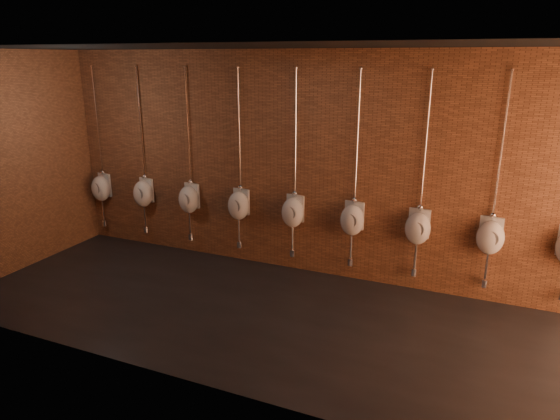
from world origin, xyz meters
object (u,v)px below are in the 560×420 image
(urinal_3, at_px, (239,205))
(urinal_4, at_px, (293,211))
(urinal_1, at_px, (143,193))
(urinal_0, at_px, (101,187))
(urinal_2, at_px, (189,198))
(urinal_5, at_px, (352,219))
(urinal_7, at_px, (490,236))
(urinal_6, at_px, (418,227))

(urinal_3, xyz_separation_m, urinal_4, (0.89, 0.00, 0.00))
(urinal_1, bearing_deg, urinal_0, 180.00)
(urinal_1, height_order, urinal_2, same)
(urinal_2, height_order, urinal_4, same)
(urinal_3, distance_m, urinal_5, 1.78)
(urinal_0, bearing_deg, urinal_3, 0.00)
(urinal_7, bearing_deg, urinal_1, 180.00)
(urinal_3, bearing_deg, urinal_0, 180.00)
(urinal_5, height_order, urinal_7, same)
(urinal_1, height_order, urinal_4, same)
(urinal_1, xyz_separation_m, urinal_2, (0.89, 0.00, 0.00))
(urinal_6, bearing_deg, urinal_4, 180.00)
(urinal_0, distance_m, urinal_5, 4.44)
(urinal_0, height_order, urinal_3, same)
(urinal_3, relative_size, urinal_7, 1.00)
(urinal_2, distance_m, urinal_5, 2.66)
(urinal_0, relative_size, urinal_4, 1.00)
(urinal_2, distance_m, urinal_7, 4.44)
(urinal_4, bearing_deg, urinal_0, 180.00)
(urinal_2, distance_m, urinal_6, 3.55)
(urinal_3, height_order, urinal_6, same)
(urinal_2, bearing_deg, urinal_1, 180.00)
(urinal_0, xyz_separation_m, urinal_4, (3.55, 0.00, 0.00))
(urinal_1, height_order, urinal_7, same)
(urinal_2, relative_size, urinal_3, 1.00)
(urinal_3, bearing_deg, urinal_4, 0.00)
(urinal_6, bearing_deg, urinal_0, 180.00)
(urinal_0, bearing_deg, urinal_6, 0.00)
(urinal_7, bearing_deg, urinal_0, 180.00)
(urinal_0, distance_m, urinal_4, 3.55)
(urinal_1, relative_size, urinal_3, 1.00)
(urinal_1, bearing_deg, urinal_6, 0.00)
(urinal_3, height_order, urinal_4, same)
(urinal_5, bearing_deg, urinal_1, 180.00)
(urinal_3, xyz_separation_m, urinal_7, (3.55, 0.00, 0.00))
(urinal_4, height_order, urinal_5, same)
(urinal_0, relative_size, urinal_1, 1.00)
(urinal_5, bearing_deg, urinal_6, 0.00)
(urinal_4, height_order, urinal_7, same)
(urinal_1, distance_m, urinal_6, 4.44)
(urinal_4, relative_size, urinal_5, 1.00)
(urinal_2, bearing_deg, urinal_7, 0.00)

